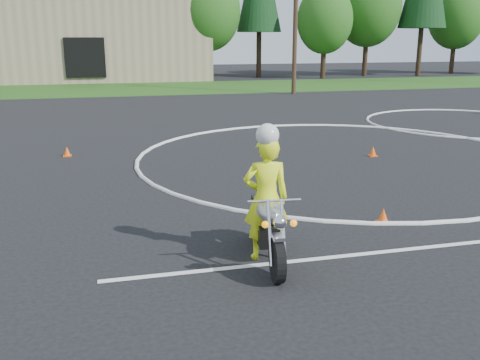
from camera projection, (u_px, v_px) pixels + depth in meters
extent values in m
plane|color=black|center=(389.00, 183.00, 13.29)|extent=(120.00, 120.00, 0.00)
cube|color=#1E4714|center=(200.00, 87.00, 38.58)|extent=(120.00, 10.00, 0.02)
torus|color=silver|center=(338.00, 157.00, 16.10)|extent=(12.12, 12.12, 0.12)
torus|color=silver|center=(464.00, 122.00, 22.67)|extent=(8.10, 8.10, 0.10)
cube|color=silver|center=(347.00, 256.00, 8.83)|extent=(8.00, 0.12, 0.01)
cylinder|color=black|center=(277.00, 260.00, 7.83)|extent=(0.21, 0.70, 0.69)
cylinder|color=black|center=(259.00, 224.00, 9.36)|extent=(0.21, 0.70, 0.69)
cube|color=black|center=(267.00, 232.00, 8.62)|extent=(0.39, 0.66, 0.34)
ellipsoid|color=#A6A6AB|center=(270.00, 211.00, 8.29)|extent=(0.49, 0.77, 0.32)
cube|color=black|center=(263.00, 203.00, 8.85)|extent=(0.37, 0.71, 0.11)
cylinder|color=silver|center=(270.00, 233.00, 7.80)|extent=(0.09, 0.41, 0.92)
cylinder|color=white|center=(283.00, 232.00, 7.83)|extent=(0.09, 0.41, 0.92)
cube|color=white|center=(278.00, 237.00, 7.71)|extent=(0.19, 0.27, 0.06)
cylinder|color=white|center=(274.00, 201.00, 7.89)|extent=(0.80, 0.13, 0.04)
sphere|color=silver|center=(280.00, 222.00, 7.56)|extent=(0.21, 0.21, 0.21)
sphere|color=orange|center=(265.00, 224.00, 7.56)|extent=(0.10, 0.10, 0.10)
sphere|color=orange|center=(294.00, 223.00, 7.62)|extent=(0.10, 0.10, 0.10)
cylinder|color=white|center=(272.00, 229.00, 9.11)|extent=(0.19, 0.92, 0.09)
imported|color=#E8FF1A|center=(266.00, 199.00, 8.52)|extent=(0.79, 0.56, 2.02)
sphere|color=silver|center=(267.00, 135.00, 8.20)|extent=(0.36, 0.36, 0.36)
cone|color=#FF530D|center=(383.00, 216.00, 10.38)|extent=(0.22, 0.22, 0.30)
cube|color=#FF530D|center=(383.00, 222.00, 10.41)|extent=(0.24, 0.24, 0.03)
cone|color=#FF530D|center=(373.00, 151.00, 16.23)|extent=(0.22, 0.22, 0.30)
cube|color=#FF530D|center=(373.00, 156.00, 16.26)|extent=(0.24, 0.24, 0.03)
cone|color=#FF530D|center=(67.00, 151.00, 16.23)|extent=(0.22, 0.22, 0.30)
cube|color=#FF530D|center=(67.00, 156.00, 16.26)|extent=(0.24, 0.24, 0.03)
cube|color=black|center=(85.00, 58.00, 40.77)|extent=(3.00, 0.16, 3.00)
cylinder|color=#382619|center=(209.00, 60.00, 45.19)|extent=(0.44, 0.44, 3.24)
ellipsoid|color=#1E5116|center=(208.00, 11.00, 44.17)|extent=(5.40, 5.40, 6.48)
cylinder|color=#382619|center=(259.00, 55.00, 48.15)|extent=(0.44, 0.44, 3.96)
cylinder|color=#382619|center=(323.00, 62.00, 46.66)|extent=(0.44, 0.44, 2.88)
ellipsoid|color=#1E5116|center=(325.00, 20.00, 45.75)|extent=(4.80, 4.80, 5.76)
cylinder|color=#382619|center=(365.00, 56.00, 49.62)|extent=(0.44, 0.44, 3.60)
ellipsoid|color=#1E5116|center=(368.00, 7.00, 48.49)|extent=(6.00, 6.00, 7.20)
cylinder|color=#382619|center=(419.00, 52.00, 49.77)|extent=(0.44, 0.44, 4.32)
cylinder|color=#382619|center=(452.00, 57.00, 52.97)|extent=(0.44, 0.44, 3.24)
ellipsoid|color=#1E5116|center=(457.00, 15.00, 51.94)|extent=(5.40, 5.40, 6.48)
cylinder|color=#382619|center=(160.00, 62.00, 45.23)|extent=(0.44, 0.44, 2.88)
ellipsoid|color=#1E5116|center=(158.00, 19.00, 44.32)|extent=(4.80, 4.80, 5.76)
cylinder|color=#473321|center=(296.00, 12.00, 32.85)|extent=(0.28, 0.28, 10.00)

